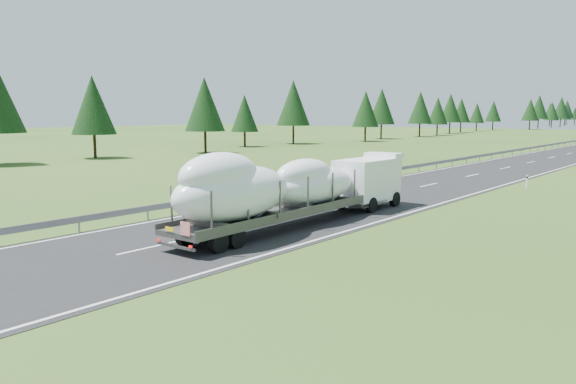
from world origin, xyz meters
The scene contains 4 objects.
ground centered at (0.00, 0.00, 0.00)m, with size 400.00×400.00×0.00m, color #2F4B19.
guardrail centered at (-5.30, 99.94, 0.60)m, with size 0.10×400.00×0.76m.
tree_line_left centered at (-44.75, 139.85, 7.07)m, with size 14.53×356.37×12.43m.
boat_truck centered at (1.82, 7.22, 2.05)m, with size 2.89×17.25×4.00m.
Camera 1 is at (19.07, -14.08, 5.62)m, focal length 35.00 mm.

